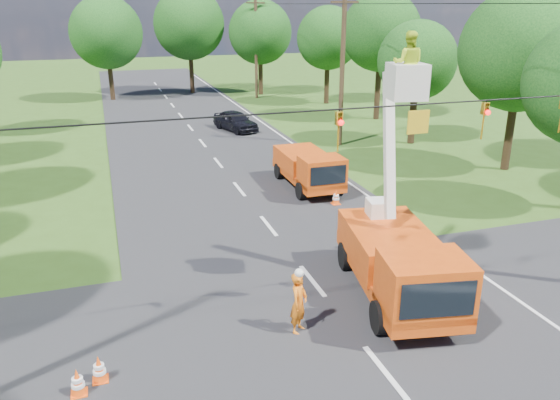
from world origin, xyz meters
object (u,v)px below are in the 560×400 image
object	(u,v)px
tree_far_a	(106,33)
tree_right_b	(521,50)
pole_right_mid	(342,65)
traffic_cone_4	(99,369)
tree_right_d	(381,32)
second_truck	(309,168)
tree_far_c	(260,32)
tree_right_c	(417,61)
ground_worker	(299,303)
distant_car	(235,121)
traffic_cone_6	(326,169)
traffic_cone_3	(336,197)
bucket_truck	(399,248)
traffic_cone_2	(349,240)
traffic_cone_5	(78,382)
tree_right_e	(328,38)
pole_right_far	(256,44)
tree_far_b	(189,24)

from	to	relation	value
tree_far_a	tree_right_b	bearing A→B (deg)	-57.17
tree_right_b	pole_right_mid	bearing A→B (deg)	129.09
traffic_cone_4	tree_right_d	distance (m)	35.21
second_truck	tree_far_c	xyz separation A→B (m)	(6.13, 29.78, 5.01)
tree_right_c	ground_worker	bearing A→B (deg)	-128.20
distant_car	traffic_cone_6	distance (m)	12.53
tree_right_d	traffic_cone_3	bearing A→B (deg)	-122.50
bucket_truck	second_truck	world-z (taller)	bucket_truck
tree_right_d	tree_far_a	distance (m)	25.46
bucket_truck	second_truck	bearing A→B (deg)	94.16
traffic_cone_2	tree_right_b	distance (m)	15.79
traffic_cone_5	tree_right_e	xyz separation A→B (m)	(21.03, 35.48, 5.45)
tree_right_e	traffic_cone_4	bearing A→B (deg)	-120.33
tree_far_a	traffic_cone_5	bearing A→B (deg)	-92.94
second_truck	traffic_cone_4	xyz separation A→B (m)	(-10.13, -12.35, -0.69)
distant_car	pole_right_mid	bearing A→B (deg)	-66.50
pole_right_mid	pole_right_far	size ratio (longest dim) A/B	1.00
traffic_cone_4	tree_right_e	xyz separation A→B (m)	(20.55, 35.12, 5.45)
bucket_truck	tree_right_e	distance (m)	35.95
traffic_cone_3	traffic_cone_4	distance (m)	14.28
tree_right_c	tree_far_b	bearing A→B (deg)	111.42
traffic_cone_3	tree_far_b	xyz separation A→B (m)	(-0.71, 35.41, 6.45)
tree_right_b	tree_far_a	world-z (taller)	tree_right_b
traffic_cone_4	tree_right_c	size ratio (longest dim) A/B	0.09
traffic_cone_2	traffic_cone_3	size ratio (longest dim) A/B	1.00
traffic_cone_3	tree_right_d	size ratio (longest dim) A/B	0.07
pole_right_far	tree_right_e	distance (m)	7.32
traffic_cone_4	tree_right_b	distance (m)	25.63
traffic_cone_2	tree_right_b	xyz separation A→B (m)	(12.77, 7.02, 6.08)
tree_far_c	traffic_cone_6	bearing A→B (deg)	-99.05
traffic_cone_5	pole_right_far	size ratio (longest dim) A/B	0.07
distant_car	traffic_cone_4	bearing A→B (deg)	-128.20
traffic_cone_2	traffic_cone_6	distance (m)	9.30
ground_worker	tree_right_d	xyz separation A→B (m)	(16.22, 26.58, 5.77)
pole_right_mid	pole_right_far	xyz separation A→B (m)	(0.00, 20.00, 0.00)
traffic_cone_2	traffic_cone_4	size ratio (longest dim) A/B	1.00
ground_worker	pole_right_far	bearing A→B (deg)	28.28
tree_far_a	tree_far_b	bearing A→B (deg)	14.04
traffic_cone_3	tree_right_d	distance (m)	21.58
tree_right_c	tree_right_d	distance (m)	8.27
traffic_cone_4	tree_far_b	size ratio (longest dim) A/B	0.07
traffic_cone_4	tree_far_c	xyz separation A→B (m)	(16.25, 42.12, 5.70)
second_truck	tree_right_d	world-z (taller)	tree_right_d
traffic_cone_4	tree_right_c	xyz separation A→B (m)	(19.95, 19.12, 4.95)
traffic_cone_2	tree_right_b	size ratio (longest dim) A/B	0.07
tree_right_d	distant_car	bearing A→B (deg)	-176.22
ground_worker	pole_right_far	size ratio (longest dim) A/B	0.18
ground_worker	pole_right_mid	size ratio (longest dim) A/B	0.18
ground_worker	traffic_cone_2	xyz separation A→B (m)	(3.65, 4.56, -0.55)
traffic_cone_5	tree_right_c	distance (m)	28.66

